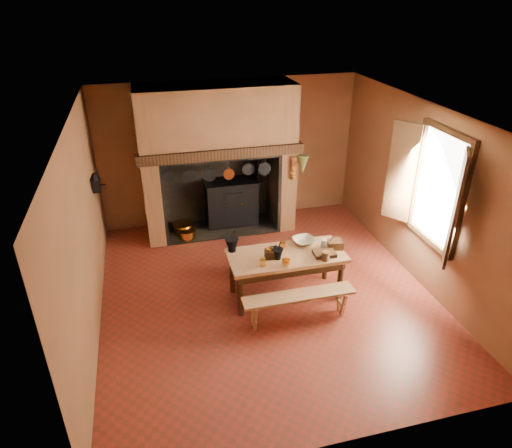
{
  "coord_description": "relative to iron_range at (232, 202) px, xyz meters",
  "views": [
    {
      "loc": [
        -1.6,
        -5.62,
        4.31
      ],
      "look_at": [
        -0.09,
        0.3,
        1.08
      ],
      "focal_mm": 32.0,
      "sensor_mm": 36.0,
      "label": 1
    }
  ],
  "objects": [
    {
      "name": "floor",
      "position": [
        0.04,
        -2.45,
        -0.48
      ],
      "size": [
        5.5,
        5.5,
        0.0
      ],
      "primitive_type": "plane",
      "color": "maroon",
      "rests_on": "ground"
    },
    {
      "name": "ceiling",
      "position": [
        0.04,
        -2.45,
        2.32
      ],
      "size": [
        5.5,
        5.5,
        0.0
      ],
      "primitive_type": "plane",
      "rotation": [
        3.14,
        0.0,
        0.0
      ],
      "color": "silver",
      "rests_on": "back_wall"
    },
    {
      "name": "back_wall",
      "position": [
        0.04,
        0.3,
        0.92
      ],
      "size": [
        5.0,
        0.02,
        2.8
      ],
      "primitive_type": "cube",
      "color": "#905D39",
      "rests_on": "floor"
    },
    {
      "name": "wall_left",
      "position": [
        -2.46,
        -2.45,
        0.92
      ],
      "size": [
        0.02,
        5.5,
        2.8
      ],
      "primitive_type": "cube",
      "color": "#905D39",
      "rests_on": "floor"
    },
    {
      "name": "wall_right",
      "position": [
        2.54,
        -2.45,
        0.92
      ],
      "size": [
        0.02,
        5.5,
        2.8
      ],
      "primitive_type": "cube",
      "color": "#905D39",
      "rests_on": "floor"
    },
    {
      "name": "wall_front",
      "position": [
        0.04,
        -5.2,
        0.92
      ],
      "size": [
        5.0,
        0.02,
        2.8
      ],
      "primitive_type": "cube",
      "color": "#905D39",
      "rests_on": "floor"
    },
    {
      "name": "chimney_breast",
      "position": [
        -0.26,
        -0.14,
        1.33
      ],
      "size": [
        2.95,
        0.96,
        2.8
      ],
      "color": "#905D39",
      "rests_on": "floor"
    },
    {
      "name": "iron_range",
      "position": [
        0.0,
        0.0,
        0.0
      ],
      "size": [
        1.12,
        0.55,
        1.6
      ],
      "color": "black",
      "rests_on": "floor"
    },
    {
      "name": "hearth_pans",
      "position": [
        -1.01,
        -0.23,
        -0.39
      ],
      "size": [
        0.51,
        0.62,
        0.2
      ],
      "color": "gold",
      "rests_on": "floor"
    },
    {
      "name": "hanging_pans",
      "position": [
        -0.3,
        -0.64,
        0.88
      ],
      "size": [
        1.92,
        0.29,
        0.27
      ],
      "color": "black",
      "rests_on": "chimney_breast"
    },
    {
      "name": "onion_string",
      "position": [
        1.04,
        -0.66,
        0.85
      ],
      "size": [
        0.12,
        0.1,
        0.46
      ],
      "primitive_type": null,
      "color": "#A34A1E",
      "rests_on": "chimney_breast"
    },
    {
      "name": "herb_bunch",
      "position": [
        1.22,
        -0.66,
        0.9
      ],
      "size": [
        0.2,
        0.2,
        0.35
      ],
      "primitive_type": "cone",
      "rotation": [
        3.14,
        0.0,
        0.0
      ],
      "color": "#5A652F",
      "rests_on": "chimney_breast"
    },
    {
      "name": "window",
      "position": [
        2.39,
        -2.85,
        1.22
      ],
      "size": [
        0.39,
        1.75,
        1.76
      ],
      "color": "white",
      "rests_on": "wall_right"
    },
    {
      "name": "wall_coffee_mill",
      "position": [
        -2.38,
        -0.9,
        1.03
      ],
      "size": [
        0.23,
        0.16,
        0.31
      ],
      "color": "black",
      "rests_on": "wall_left"
    },
    {
      "name": "work_table",
      "position": [
        0.31,
        -2.58,
        0.15
      ],
      "size": [
        1.73,
        0.77,
        0.75
      ],
      "color": "tan",
      "rests_on": "floor"
    },
    {
      "name": "bench_front",
      "position": [
        0.31,
        -3.19,
        -0.14
      ],
      "size": [
        1.62,
        0.28,
        0.45
      ],
      "color": "tan",
      "rests_on": "floor"
    },
    {
      "name": "bench_back",
      "position": [
        0.31,
        -1.9,
        -0.15
      ],
      "size": [
        1.57,
        0.27,
        0.44
      ],
      "color": "tan",
      "rests_on": "floor"
    },
    {
      "name": "mortar_large",
      "position": [
        -0.45,
        -2.29,
        0.38
      ],
      "size": [
        0.21,
        0.21,
        0.35
      ],
      "rotation": [
        0.0,
        0.0,
        0.32
      ],
      "color": "black",
      "rests_on": "work_table"
    },
    {
      "name": "mortar_small",
      "position": [
        0.15,
        -2.67,
        0.36
      ],
      "size": [
        0.17,
        0.17,
        0.28
      ],
      "rotation": [
        0.0,
        0.0,
        0.29
      ],
      "color": "black",
      "rests_on": "work_table"
    },
    {
      "name": "coffee_grinder",
      "position": [
        0.04,
        -2.62,
        0.35
      ],
      "size": [
        0.19,
        0.14,
        0.21
      ],
      "rotation": [
        0.0,
        0.0,
        -0.08
      ],
      "color": "#331E10",
      "rests_on": "work_table"
    },
    {
      "name": "brass_mug_a",
      "position": [
        -0.11,
        -2.79,
        0.32
      ],
      "size": [
        0.11,
        0.11,
        0.1
      ],
      "primitive_type": "cylinder",
      "rotation": [
        0.0,
        0.0,
        -0.34
      ],
      "color": "gold",
      "rests_on": "work_table"
    },
    {
      "name": "brass_mug_b",
      "position": [
        0.32,
        -2.39,
        0.31
      ],
      "size": [
        0.1,
        0.1,
        0.09
      ],
      "primitive_type": "cylinder",
      "rotation": [
        0.0,
        0.0,
        -0.27
      ],
      "color": "gold",
      "rests_on": "work_table"
    },
    {
      "name": "mixing_bowl",
      "position": [
        0.67,
        -2.34,
        0.31
      ],
      "size": [
        0.39,
        0.39,
        0.08
      ],
      "primitive_type": "imported",
      "rotation": [
        0.0,
        0.0,
        0.17
      ],
      "color": "#C2BD95",
      "rests_on": "work_table"
    },
    {
      "name": "stoneware_crock",
      "position": [
        0.81,
        -2.88,
        0.34
      ],
      "size": [
        0.13,
        0.13,
        0.14
      ],
      "primitive_type": "cylinder",
      "rotation": [
        0.0,
        0.0,
        0.19
      ],
      "color": "brown",
      "rests_on": "work_table"
    },
    {
      "name": "glass_jar",
      "position": [
        0.9,
        -2.57,
        0.34
      ],
      "size": [
        0.12,
        0.12,
        0.15
      ],
      "primitive_type": "cylinder",
      "rotation": [
        0.0,
        0.0,
        -0.41
      ],
      "color": "beige",
      "rests_on": "work_table"
    },
    {
      "name": "wicker_basket",
      "position": [
        1.08,
        -2.6,
        0.34
      ],
      "size": [
        0.25,
        0.21,
        0.21
      ],
      "rotation": [
        0.0,
        0.0,
        -0.23
      ],
      "color": "#482B15",
      "rests_on": "work_table"
    },
    {
      "name": "wooden_tray",
      "position": [
        0.85,
        -2.75,
        0.29
      ],
      "size": [
        0.33,
        0.25,
        0.05
      ],
      "primitive_type": "cube",
      "rotation": [
        0.0,
        0.0,
        -0.06
      ],
      "color": "#331E10",
      "rests_on": "work_table"
    },
    {
      "name": "brass_cup",
      "position": [
        0.22,
        -2.87,
        0.32
      ],
      "size": [
        0.15,
        0.15,
        0.1
      ],
      "primitive_type": "imported",
      "rotation": [
        0.0,
        0.0,
        0.24
      ],
      "color": "gold",
      "rests_on": "work_table"
    }
  ]
}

